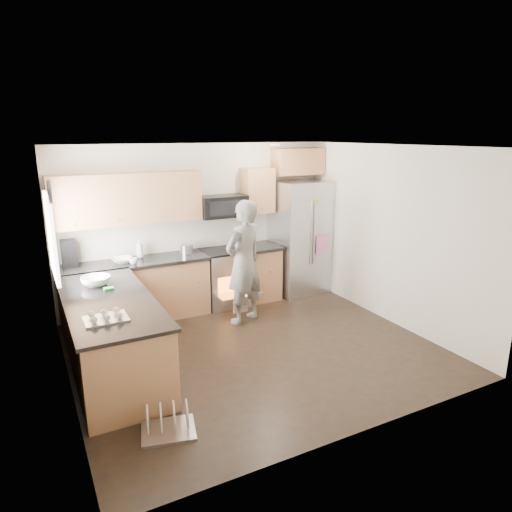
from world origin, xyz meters
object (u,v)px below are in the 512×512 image
dish_rack (168,425)px  refrigerator (300,237)px  person (244,262)px  stove_range (226,264)px

dish_rack → refrigerator: bearing=41.1°
person → dish_rack: (-1.81, -2.07, -0.84)m
person → dish_rack: size_ratio=3.17×
stove_range → person: person is taller
stove_range → refrigerator: 1.45m
refrigerator → dish_rack: refrigerator is taller
stove_range → dish_rack: (-1.87, -2.85, -0.59)m
refrigerator → person: refrigerator is taller
stove_range → dish_rack: size_ratio=3.08×
refrigerator → dish_rack: bearing=-143.5°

